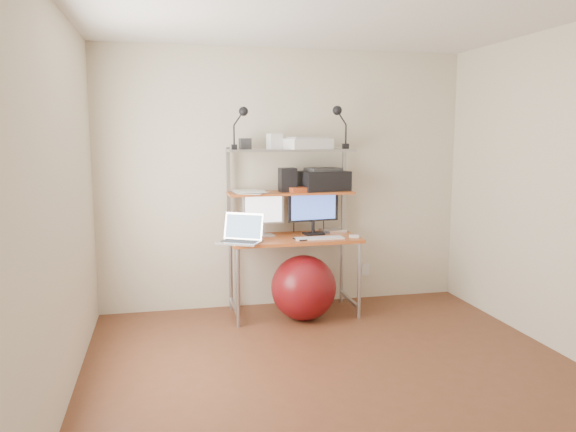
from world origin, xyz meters
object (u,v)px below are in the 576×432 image
at_px(monitor_black, 313,208).
at_px(exercise_ball, 304,288).
at_px(monitor_silver, 264,211).
at_px(laptop, 242,236).
at_px(printer, 323,180).

distance_m(monitor_black, exercise_ball, 0.77).
bearing_deg(monitor_silver, laptop, -140.00).
height_order(monitor_black, exercise_ball, monitor_black).
xyz_separation_m(printer, exercise_ball, (-0.28, -0.36, -0.95)).
bearing_deg(laptop, printer, 50.80).
relative_size(laptop, exercise_ball, 0.77).
relative_size(monitor_black, exercise_ball, 0.84).
bearing_deg(exercise_ball, monitor_silver, 137.05).
distance_m(monitor_black, laptop, 0.79).
relative_size(monitor_silver, laptop, 0.96).
height_order(laptop, exercise_ball, laptop).
bearing_deg(monitor_silver, printer, -0.76).
height_order(monitor_silver, laptop, monitor_silver).
xyz_separation_m(monitor_silver, monitor_black, (0.48, -0.01, 0.02)).
bearing_deg(laptop, exercise_ball, 26.37).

